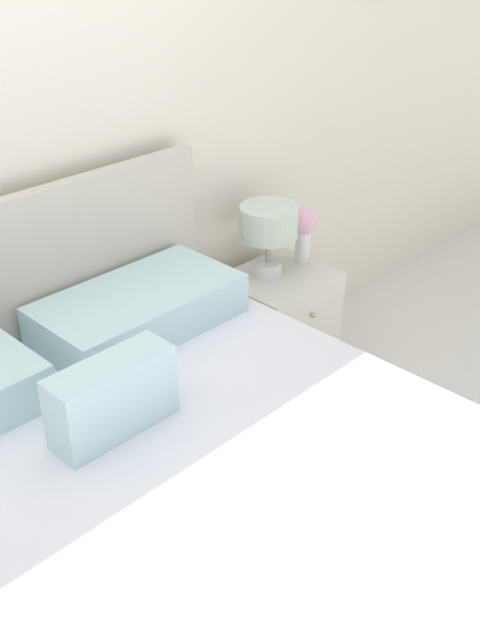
% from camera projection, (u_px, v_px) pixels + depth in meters
% --- Properties ---
extents(ground_plane, '(12.00, 12.00, 0.00)m').
position_uv_depth(ground_plane, '(25.00, 485.00, 2.76)').
color(ground_plane, silver).
extents(bed, '(1.67, 1.97, 1.10)m').
position_uv_depth(bed, '(190.00, 558.00, 2.04)').
color(bed, beige).
rests_on(bed, ground_plane).
extents(nightstand, '(0.43, 0.38, 0.52)m').
position_uv_depth(nightstand, '(278.00, 329.00, 3.22)').
color(nightstand, silver).
rests_on(nightstand, ground_plane).
extents(table_lamp, '(0.24, 0.24, 0.30)m').
position_uv_depth(table_lamp, '(269.00, 227.00, 2.99)').
color(table_lamp, white).
rests_on(table_lamp, nightstand).
extents(flower_vase, '(0.11, 0.11, 0.24)m').
position_uv_depth(flower_vase, '(304.00, 228.00, 3.13)').
color(flower_vase, white).
rests_on(flower_vase, nightstand).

